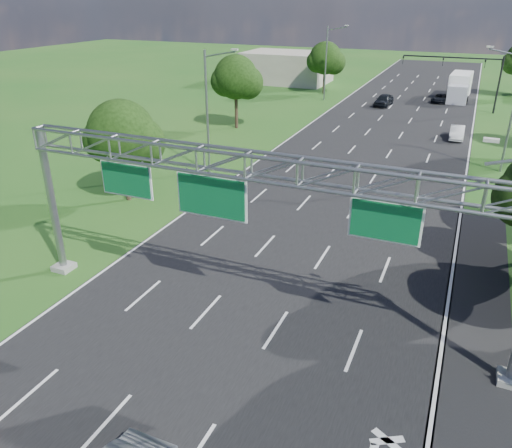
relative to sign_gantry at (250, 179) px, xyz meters
The scene contains 16 objects.
ground 19.28m from the sign_gantry, 91.05° to the left, with size 220.00×220.00×0.00m, color #1C5218.
road 19.28m from the sign_gantry, 91.05° to the left, with size 18.00×180.00×0.02m, color black.
road_flare 12.20m from the sign_gantry, 11.47° to the left, with size 3.00×30.00×0.02m, color black.
sign_gantry is the anchor object (origin of this frame).
traffic_signal 53.51m from the sign_gantry, 82.32° to the left, with size 12.21×0.24×7.00m.
streetlight_l_near 21.47m from the sign_gantry, 122.87° to the left, with size 2.97×0.22×10.16m.
streetlight_l_far 54.28m from the sign_gantry, 102.38° to the left, with size 2.97×0.22×10.16m.
streetlight_r_mid 30.10m from the sign_gantry, 68.60° to the left, with size 2.97×0.22×10.16m.
tree_verge_la 17.56m from the sign_gantry, 144.84° to the left, with size 5.76×4.80×7.40m.
tree_verge_lb 36.85m from the sign_gantry, 116.19° to the left, with size 5.76×4.80×8.06m.
tree_verge_lc 59.56m from the sign_gantry, 102.86° to the left, with size 5.76×4.80×7.62m.
building_left 69.82m from the sign_gantry, 108.69° to the left, with size 14.00×10.00×5.00m, color #9D9584.
car_queue_b 58.27m from the sign_gantry, 86.28° to the left, with size 1.91×4.13×1.15m, color black.
car_queue_c 52.63m from the sign_gantry, 93.45° to the left, with size 1.85×4.60×1.57m, color black.
car_queue_d 39.06m from the sign_gantry, 79.48° to the left, with size 1.41×4.04×1.33m, color silver.
box_truck 61.99m from the sign_gantry, 84.48° to the left, with size 3.04×9.48×3.55m.
Camera 1 is at (8.31, -5.93, 13.89)m, focal length 35.00 mm.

